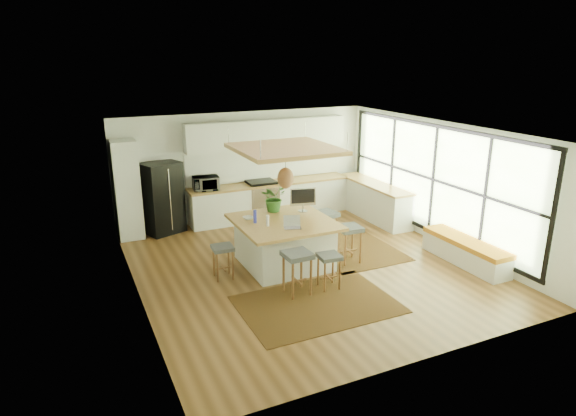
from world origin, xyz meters
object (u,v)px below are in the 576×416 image
stool_right_back (325,231)px  monitor (303,199)px  stool_near_left (297,275)px  laptop (293,222)px  fridge (162,194)px  stool_near_right (329,270)px  microwave (206,182)px  island (284,243)px  stool_left_side (223,260)px  island_plant (274,200)px  stool_right_front (349,245)px

stool_right_back → monitor: bearing=-167.9°
stool_near_left → laptop: bearing=70.3°
fridge → monitor: (2.39, -2.56, 0.26)m
stool_near_right → laptop: size_ratio=1.92×
laptop → microwave: microwave is taller
island → stool_right_back: island is taller
stool_left_side → laptop: laptop is taller
island → stool_right_back: (1.21, 0.50, -0.11)m
stool_near_left → island_plant: bearing=78.6°
fridge → stool_near_left: (1.47, -4.18, -0.57)m
fridge → stool_near_left: 4.47m
fridge → microwave: 1.06m
stool_right_back → island: bearing=-157.4°
stool_left_side → monitor: bearing=13.7°
stool_right_back → stool_left_side: (-2.50, -0.59, 0.00)m
fridge → island: bearing=-79.2°
fridge → microwave: size_ratio=2.78×
stool_near_left → laptop: laptop is taller
stool_right_front → laptop: size_ratio=2.27×
island → stool_near_right: (0.30, -1.29, -0.11)m
fridge → stool_near_right: 4.74m
laptop → island_plant: size_ratio=0.57×
stool_right_back → monitor: monitor is taller
stool_near_right → stool_right_front: stool_right_front is taller
stool_right_front → island_plant: (-1.18, 1.08, 0.81)m
fridge → stool_near_right: size_ratio=2.60×
island → laptop: size_ratio=5.49×
stool_right_back → laptop: (-1.25, -0.97, 0.70)m
island → stool_right_back: 1.31m
fridge → island: (1.79, -2.93, -0.46)m
stool_near_right → microwave: bearing=104.2°
stool_near_left → stool_right_front: bearing=27.8°
stool_right_back → fridge: bearing=141.0°
island_plant → stool_right_back: bearing=-7.4°
fridge → island_plant: size_ratio=2.85×
island_plant → stool_right_front: bearing=-42.6°
microwave → island_plant: bearing=-63.8°
stool_right_front → stool_left_side: stool_right_front is taller
monitor → stool_right_front: bearing=-37.8°
stool_near_right → island: bearing=103.1°
stool_right_front → monitor: monitor is taller
stool_right_back → stool_left_side: size_ratio=1.23×
fridge → island: size_ratio=0.91×
monitor → island_plant: 0.60m
stool_left_side → microwave: (0.54, 2.96, 0.77)m
laptop → monitor: (0.64, 0.84, 0.14)m
microwave → laptop: bearing=-72.0°
stool_near_left → stool_left_side: size_ratio=1.22×
stool_near_right → island_plant: bearing=96.9°
island_plant → stool_near_right: bearing=-83.1°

